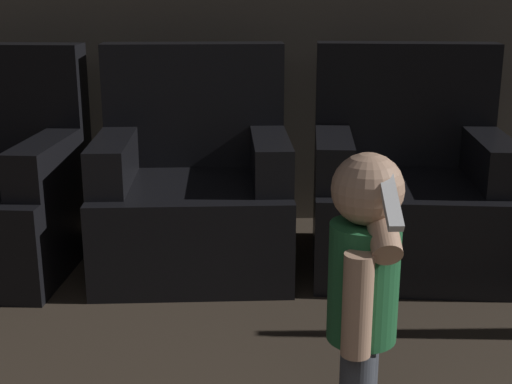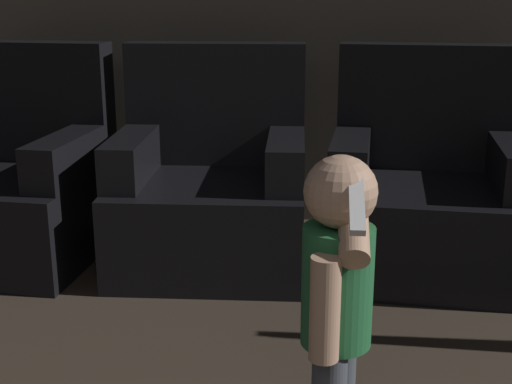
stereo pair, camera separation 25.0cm
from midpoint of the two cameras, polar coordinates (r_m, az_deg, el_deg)
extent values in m
cube|color=black|center=(3.28, -18.49, 2.32)|extent=(0.22, 0.65, 0.20)
cube|color=black|center=(3.27, -7.17, -2.57)|extent=(0.87, 0.81, 0.41)
cube|color=black|center=(3.46, -7.06, 6.94)|extent=(0.86, 0.18, 0.58)
cube|color=black|center=(3.24, -13.49, 2.52)|extent=(0.17, 0.64, 0.20)
cube|color=black|center=(3.18, -1.12, 2.72)|extent=(0.17, 0.64, 0.20)
cube|color=black|center=(3.32, 9.89, -2.42)|extent=(0.93, 0.87, 0.41)
cube|color=black|center=(3.51, 9.79, 6.95)|extent=(0.86, 0.24, 0.58)
cube|color=black|center=(3.22, 4.00, 2.85)|extent=(0.22, 0.65, 0.20)
cube|color=black|center=(3.29, 16.16, 2.55)|extent=(0.22, 0.65, 0.20)
cylinder|color=#474C56|center=(2.09, 4.88, -15.10)|extent=(0.09, 0.09, 0.34)
cylinder|color=#236638|center=(1.89, 4.84, -7.28)|extent=(0.19, 0.19, 0.32)
sphere|color=tan|center=(1.80, 5.03, 0.18)|extent=(0.19, 0.19, 0.19)
cylinder|color=tan|center=(1.79, 4.13, -9.11)|extent=(0.08, 0.08, 0.27)
cylinder|color=tan|center=(1.82, 6.04, -1.81)|extent=(0.08, 0.27, 0.20)
cube|color=white|center=(1.69, 6.60, -0.85)|extent=(0.04, 0.16, 0.10)
camera|label=1|loc=(0.13, -92.86, -0.84)|focal=50.00mm
camera|label=2|loc=(0.13, 87.14, 0.84)|focal=50.00mm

